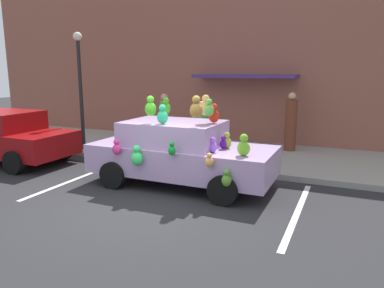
{
  "coord_description": "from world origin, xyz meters",
  "views": [
    {
      "loc": [
        3.74,
        -5.97,
        2.72
      ],
      "look_at": [
        0.07,
        2.29,
        0.9
      ],
      "focal_mm": 33.89,
      "sensor_mm": 36.0,
      "label": 1
    }
  ],
  "objects_px": {
    "plush_covered_car": "(180,152)",
    "pedestrian_near_shopfront": "(165,120)",
    "pedestrian_walking_past": "(202,133)",
    "teddy_bear_on_sidewalk": "(120,141)",
    "parked_sedan_behind": "(7,136)",
    "street_lamp_post": "(80,79)",
    "pedestrian_by_lamp": "(291,124)"
  },
  "relations": [
    {
      "from": "parked_sedan_behind",
      "to": "pedestrian_walking_past",
      "type": "height_order",
      "value": "pedestrian_walking_past"
    },
    {
      "from": "parked_sedan_behind",
      "to": "teddy_bear_on_sidewalk",
      "type": "xyz_separation_m",
      "value": [
        2.61,
        2.12,
        -0.32
      ]
    },
    {
      "from": "pedestrian_near_shopfront",
      "to": "pedestrian_by_lamp",
      "type": "distance_m",
      "value": 4.34
    },
    {
      "from": "pedestrian_near_shopfront",
      "to": "pedestrian_walking_past",
      "type": "bearing_deg",
      "value": -37.69
    },
    {
      "from": "pedestrian_walking_past",
      "to": "street_lamp_post",
      "type": "bearing_deg",
      "value": -177.38
    },
    {
      "from": "street_lamp_post",
      "to": "pedestrian_by_lamp",
      "type": "height_order",
      "value": "street_lamp_post"
    },
    {
      "from": "street_lamp_post",
      "to": "pedestrian_near_shopfront",
      "type": "relative_size",
      "value": 2.11
    },
    {
      "from": "parked_sedan_behind",
      "to": "pedestrian_by_lamp",
      "type": "bearing_deg",
      "value": 30.03
    },
    {
      "from": "parked_sedan_behind",
      "to": "pedestrian_near_shopfront",
      "type": "relative_size",
      "value": 2.26
    },
    {
      "from": "teddy_bear_on_sidewalk",
      "to": "pedestrian_near_shopfront",
      "type": "xyz_separation_m",
      "value": [
        0.79,
        1.61,
        0.55
      ]
    },
    {
      "from": "plush_covered_car",
      "to": "pedestrian_near_shopfront",
      "type": "relative_size",
      "value": 2.44
    },
    {
      "from": "parked_sedan_behind",
      "to": "pedestrian_near_shopfront",
      "type": "bearing_deg",
      "value": 47.58
    },
    {
      "from": "plush_covered_car",
      "to": "pedestrian_by_lamp",
      "type": "bearing_deg",
      "value": 66.34
    },
    {
      "from": "plush_covered_car",
      "to": "teddy_bear_on_sidewalk",
      "type": "height_order",
      "value": "plush_covered_car"
    },
    {
      "from": "parked_sedan_behind",
      "to": "street_lamp_post",
      "type": "xyz_separation_m",
      "value": [
        1.28,
        1.91,
        1.69
      ]
    },
    {
      "from": "pedestrian_near_shopfront",
      "to": "pedestrian_walking_past",
      "type": "relative_size",
      "value": 1.05
    },
    {
      "from": "plush_covered_car",
      "to": "pedestrian_by_lamp",
      "type": "xyz_separation_m",
      "value": [
        1.91,
        4.36,
        0.22
      ]
    },
    {
      "from": "plush_covered_car",
      "to": "pedestrian_near_shopfront",
      "type": "height_order",
      "value": "plush_covered_car"
    },
    {
      "from": "pedestrian_by_lamp",
      "to": "pedestrian_walking_past",
      "type": "bearing_deg",
      "value": -133.04
    },
    {
      "from": "pedestrian_walking_past",
      "to": "pedestrian_by_lamp",
      "type": "xyz_separation_m",
      "value": [
        2.18,
        2.34,
        0.09
      ]
    },
    {
      "from": "plush_covered_car",
      "to": "pedestrian_near_shopfront",
      "type": "bearing_deg",
      "value": 123.09
    },
    {
      "from": "plush_covered_car",
      "to": "pedestrian_walking_past",
      "type": "height_order",
      "value": "plush_covered_car"
    },
    {
      "from": "pedestrian_walking_past",
      "to": "pedestrian_near_shopfront",
      "type": "bearing_deg",
      "value": 142.31
    },
    {
      "from": "street_lamp_post",
      "to": "teddy_bear_on_sidewalk",
      "type": "bearing_deg",
      "value": 8.81
    },
    {
      "from": "street_lamp_post",
      "to": "pedestrian_walking_past",
      "type": "xyz_separation_m",
      "value": [
        4.22,
        0.19,
        -1.54
      ]
    },
    {
      "from": "pedestrian_near_shopfront",
      "to": "pedestrian_by_lamp",
      "type": "bearing_deg",
      "value": 9.5
    },
    {
      "from": "plush_covered_car",
      "to": "pedestrian_near_shopfront",
      "type": "xyz_separation_m",
      "value": [
        -2.37,
        3.64,
        0.2
      ]
    },
    {
      "from": "pedestrian_near_shopfront",
      "to": "plush_covered_car",
      "type": "bearing_deg",
      "value": -56.91
    },
    {
      "from": "pedestrian_near_shopfront",
      "to": "pedestrian_by_lamp",
      "type": "relative_size",
      "value": 0.95
    },
    {
      "from": "pedestrian_walking_past",
      "to": "parked_sedan_behind",
      "type": "bearing_deg",
      "value": -159.06
    },
    {
      "from": "plush_covered_car",
      "to": "pedestrian_by_lamp",
      "type": "relative_size",
      "value": 2.31
    },
    {
      "from": "parked_sedan_behind",
      "to": "street_lamp_post",
      "type": "relative_size",
      "value": 1.07
    }
  ]
}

